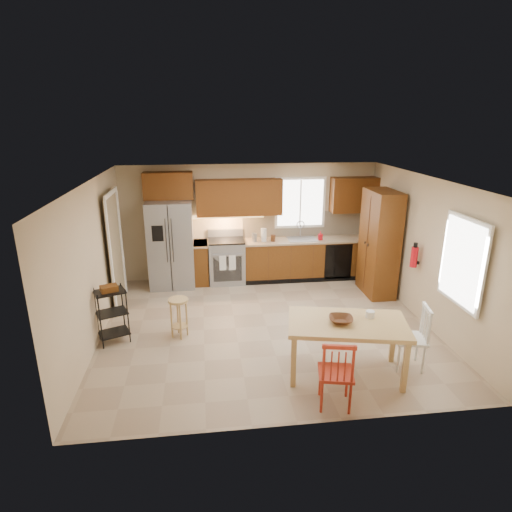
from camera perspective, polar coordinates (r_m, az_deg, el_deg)
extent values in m
plane|color=tan|center=(7.47, 1.42, -9.33)|extent=(5.50, 5.50, 0.00)
cube|color=silver|center=(6.70, 1.58, 10.01)|extent=(5.50, 5.00, 0.02)
cube|color=#CCB793|center=(9.37, -0.78, 4.58)|extent=(5.50, 0.02, 2.50)
cube|color=#CCB793|center=(4.72, 6.07, -9.71)|extent=(5.50, 0.02, 2.50)
cube|color=#CCB793|center=(7.13, -20.92, -1.04)|extent=(0.02, 5.00, 2.50)
cube|color=#CCB793|center=(7.87, 21.72, 0.60)|extent=(0.02, 5.00, 2.50)
cube|color=gray|center=(9.07, -11.25, 1.54)|extent=(0.92, 0.75, 1.82)
cube|color=gray|center=(9.25, -3.93, -0.74)|extent=(0.76, 0.63, 0.92)
cube|color=#633512|center=(9.26, -7.34, -0.91)|extent=(0.30, 0.60, 0.90)
cube|color=#633512|center=(9.53, 7.17, -0.32)|extent=(2.92, 0.60, 0.90)
cube|color=black|center=(9.42, 10.90, -0.74)|extent=(0.60, 0.02, 0.78)
cube|color=beige|center=(9.60, 6.92, 4.32)|extent=(2.92, 0.03, 0.55)
cube|color=#623310|center=(9.01, -11.63, 9.18)|extent=(1.00, 0.35, 0.55)
cube|color=#623310|center=(9.06, -2.26, 7.82)|extent=(1.80, 0.35, 0.75)
cube|color=#623310|center=(9.60, 12.93, 7.96)|extent=(1.00, 0.35, 0.75)
cube|color=white|center=(9.45, 5.91, 7.09)|extent=(1.12, 0.04, 1.12)
cube|color=gray|center=(9.37, 6.14, 2.01)|extent=(0.62, 0.46, 0.16)
cube|color=#FFBF66|center=(9.09, -4.11, 5.28)|extent=(1.60, 0.30, 0.01)
imported|color=red|center=(9.33, 8.58, 2.71)|extent=(0.09, 0.09, 0.19)
cylinder|color=silver|center=(9.12, 1.03, 2.84)|extent=(0.12, 0.12, 0.28)
cylinder|color=gray|center=(9.11, -0.22, 2.49)|extent=(0.11, 0.11, 0.18)
cylinder|color=#4E2815|center=(9.14, 2.30, 2.40)|extent=(0.10, 0.10, 0.14)
cube|color=#633512|center=(8.81, 16.11, 1.63)|extent=(0.50, 0.95, 2.10)
cylinder|color=red|center=(7.98, 20.34, -0.13)|extent=(0.12, 0.12, 0.36)
cube|color=white|center=(6.84, 25.87, -0.71)|extent=(0.04, 1.02, 1.32)
cube|color=#8C7A59|center=(8.38, -18.28, 0.58)|extent=(0.04, 0.95, 2.10)
imported|color=#4E2815|center=(5.96, 11.22, -8.73)|extent=(0.38, 0.38, 0.08)
cylinder|color=silver|center=(6.18, 14.96, -7.70)|extent=(0.14, 0.14, 0.14)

